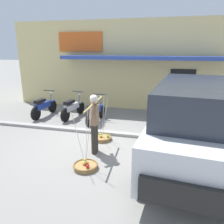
{
  "coord_description": "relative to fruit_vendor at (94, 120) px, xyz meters",
  "views": [
    {
      "loc": [
        2.35,
        -6.24,
        2.89
      ],
      "look_at": [
        0.63,
        0.6,
        0.85
      ],
      "focal_mm": 35.25,
      "sensor_mm": 36.0,
      "label": 1
    }
  ],
  "objects": [
    {
      "name": "storefront_building",
      "position": [
        0.61,
        7.45,
        1.12
      ],
      "size": [
        13.0,
        6.0,
        4.2
      ],
      "color": "#DBC684",
      "rests_on": "ground"
    },
    {
      "name": "fruit_basket_left_side",
      "position": [
        -0.05,
        0.91,
        -0.9
      ],
      "size": [
        0.63,
        0.63,
        1.45
      ],
      "color": "#9E7542",
      "rests_on": "ground"
    },
    {
      "name": "sidewalk_curb",
      "position": [
        -0.45,
        1.43,
        -0.93
      ],
      "size": [
        20.0,
        0.24,
        0.1
      ],
      "primitive_type": "cube",
      "color": "gray",
      "rests_on": "ground"
    },
    {
      "name": "motorcycle_third_in_row",
      "position": [
        -0.82,
        2.55,
        -0.53
      ],
      "size": [
        0.54,
        1.82,
        1.09
      ],
      "color": "black",
      "rests_on": "ground"
    },
    {
      "name": "parked_truck",
      "position": [
        2.59,
        0.02,
        0.15
      ],
      "size": [
        2.5,
        4.96,
        2.1
      ],
      "color": "silver",
      "rests_on": "ground"
    },
    {
      "name": "motorcycle_nearest_shop",
      "position": [
        -3.28,
        2.79,
        -0.53
      ],
      "size": [
        0.54,
        1.82,
        1.09
      ],
      "color": "black",
      "rests_on": "ground"
    },
    {
      "name": "fruit_basket_right_side",
      "position": [
        0.06,
        -0.91,
        -0.9
      ],
      "size": [
        0.63,
        0.63,
        1.45
      ],
      "color": "#9E7542",
      "rests_on": "ground"
    },
    {
      "name": "fruit_vendor",
      "position": [
        0.0,
        0.0,
        0.0
      ],
      "size": [
        0.22,
        1.83,
        1.7
      ],
      "color": "#2D2823",
      "rests_on": "ground"
    },
    {
      "name": "motorcycle_second_in_row",
      "position": [
        -1.96,
        2.89,
        -0.53
      ],
      "size": [
        0.54,
        1.81,
        1.09
      ],
      "color": "black",
      "rests_on": "ground"
    },
    {
      "name": "ground_plane",
      "position": [
        -0.45,
        0.73,
        -0.98
      ],
      "size": [
        90.0,
        90.0,
        0.0
      ],
      "primitive_type": "plane",
      "color": "gray"
    }
  ]
}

